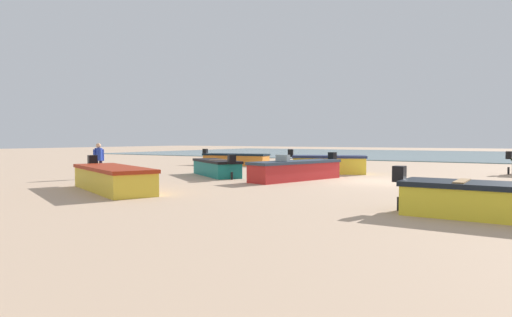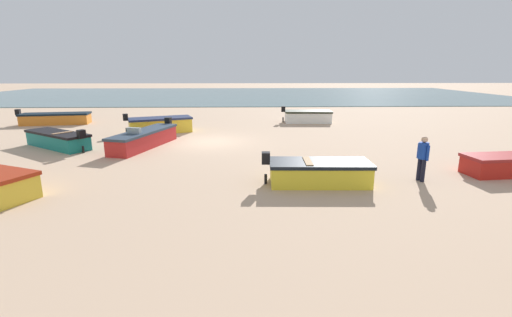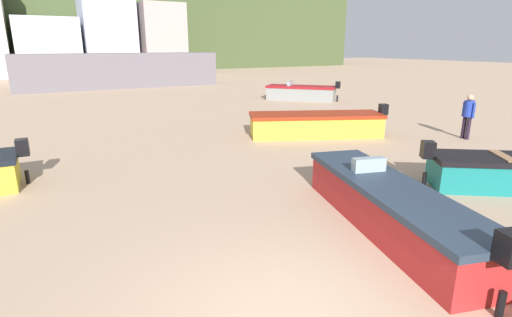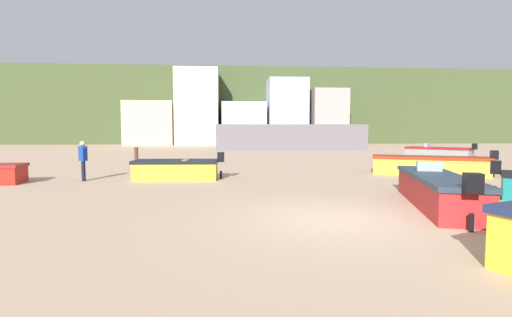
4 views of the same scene
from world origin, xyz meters
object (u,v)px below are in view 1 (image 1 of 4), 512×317
boat_yellow_2 (481,200)px  boat_orange_8 (236,159)px  boat_teal_0 (216,168)px  beach_walker_foreground (99,158)px  boat_yellow_7 (329,164)px  boat_yellow_1 (112,179)px  boat_red_4 (296,170)px

boat_yellow_2 → boat_orange_8: boat_yellow_2 is taller
boat_teal_0 → beach_walker_foreground: size_ratio=2.54×
boat_yellow_7 → beach_walker_foreground: 11.45m
boat_teal_0 → boat_yellow_1: size_ratio=0.81×
boat_yellow_7 → boat_orange_8: boat_yellow_7 is taller
boat_teal_0 → boat_yellow_1: (-0.67, 7.01, 0.03)m
boat_yellow_7 → boat_red_4: bearing=-18.9°
beach_walker_foreground → boat_teal_0: bearing=-33.2°
boat_teal_0 → boat_yellow_7: bearing=-8.4°
boat_teal_0 → boat_yellow_1: boat_yellow_1 is taller
boat_yellow_7 → beach_walker_foreground: size_ratio=2.54×
boat_teal_0 → beach_walker_foreground: beach_walker_foreground is taller
boat_yellow_1 → boat_orange_8: (4.83, -14.99, -0.02)m
boat_yellow_1 → boat_yellow_2: boat_yellow_1 is taller
boat_red_4 → boat_yellow_7: (0.20, -4.34, 0.04)m
boat_yellow_2 → boat_orange_8: (16.21, -14.26, -0.01)m
boat_red_4 → boat_yellow_7: 4.35m
boat_yellow_2 → boat_orange_8: size_ratio=0.76×
boat_orange_8 → beach_walker_foreground: (-0.37, 11.91, 0.54)m
boat_yellow_1 → boat_yellow_7: boat_yellow_7 is taller
boat_red_4 → boat_orange_8: size_ratio=1.06×
boat_red_4 → beach_walker_foreground: size_ratio=3.21×
boat_orange_8 → beach_walker_foreground: size_ratio=3.04×
boat_yellow_2 → boat_orange_8: bearing=-129.5°
boat_red_4 → beach_walker_foreground: bearing=41.5°
boat_yellow_1 → beach_walker_foreground: 5.45m
boat_yellow_1 → boat_orange_8: boat_yellow_1 is taller
boat_yellow_1 → boat_red_4: 7.89m
boat_orange_8 → beach_walker_foreground: bearing=-7.1°
boat_teal_0 → beach_walker_foreground: bearing=171.6°
boat_yellow_1 → boat_red_4: (-3.69, -6.97, 0.01)m
boat_yellow_2 → boat_red_4: (7.68, -6.23, 0.03)m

